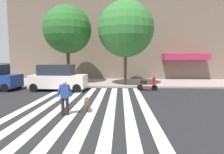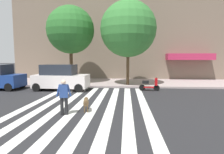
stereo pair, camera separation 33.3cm
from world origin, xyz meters
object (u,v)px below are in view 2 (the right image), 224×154
Objects in this scene: parked_scooter at (149,85)px; street_tree_nearest at (71,30)px; street_tree_middle at (128,29)px; dog_on_leash at (86,102)px; pedestrian_dog_walker at (64,95)px; parked_car_behind_first at (61,78)px.

parked_scooter is 9.34m from street_tree_nearest.
dog_on_leash is (-2.12, -8.39, -4.76)m from street_tree_middle.
pedestrian_dog_walker reaches higher than dog_on_leash.
parked_scooter is at bearing 55.26° from pedestrian_dog_walker.
street_tree_middle is (5.47, 2.49, 4.19)m from parked_car_behind_first.
dog_on_leash is (0.88, 0.67, -0.48)m from pedestrian_dog_walker.
street_tree_nearest is 11.12m from dog_on_leash.
street_tree_middle reaches higher than street_tree_nearest.
parked_scooter is 1.70× the size of dog_on_leash.
parked_car_behind_first reaches higher than dog_on_leash.
pedestrian_dog_walker is (-3.00, -9.06, -4.28)m from street_tree_middle.
parked_scooter is 0.22× the size of street_tree_middle.
street_tree_middle reaches higher than parked_car_behind_first.
street_tree_nearest reaches higher than parked_scooter.
street_tree_middle is 10.46m from pedestrian_dog_walker.
street_tree_middle reaches higher than dog_on_leash.
street_tree_nearest is at bearing 104.43° from pedestrian_dog_walker.
dog_on_leash is (-3.83, -6.13, -0.04)m from parked_scooter.
parked_scooter is 5.51m from street_tree_middle.
street_tree_middle is 7.90× the size of dog_on_leash.
street_tree_middle reaches higher than parked_scooter.
dog_on_leash is at bearing -69.68° from street_tree_nearest.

